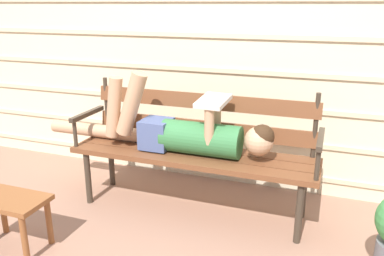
{
  "coord_description": "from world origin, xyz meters",
  "views": [
    {
      "loc": [
        0.86,
        -2.17,
        1.42
      ],
      "look_at": [
        0.0,
        0.2,
        0.61
      ],
      "focal_mm": 36.7,
      "sensor_mm": 36.0,
      "label": 1
    }
  ],
  "objects": [
    {
      "name": "park_bench",
      "position": [
        0.0,
        0.26,
        0.48
      ],
      "size": [
        1.71,
        0.43,
        0.87
      ],
      "color": "brown",
      "rests_on": "ground"
    },
    {
      "name": "house_siding",
      "position": [
        0.0,
        0.78,
        1.05
      ],
      "size": [
        4.75,
        0.08,
        2.11
      ],
      "color": "beige",
      "rests_on": "ground"
    },
    {
      "name": "reclining_person",
      "position": [
        -0.09,
        0.2,
        0.58
      ],
      "size": [
        1.74,
        0.26,
        0.56
      ],
      "color": "#33703D"
    },
    {
      "name": "footstool",
      "position": [
        -0.86,
        -0.6,
        0.26
      ],
      "size": [
        0.45,
        0.26,
        0.33
      ],
      "color": "brown",
      "rests_on": "ground"
    },
    {
      "name": "ground_plane",
      "position": [
        0.0,
        0.0,
        0.0
      ],
      "size": [
        12.0,
        12.0,
        0.0
      ],
      "primitive_type": "plane",
      "color": "#936B56"
    }
  ]
}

